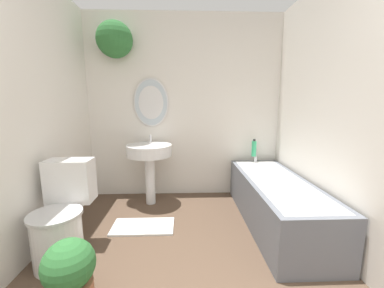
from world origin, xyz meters
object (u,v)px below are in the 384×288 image
(pedestal_sink, at_px, (149,156))
(potted_plant, at_px, (70,273))
(toilet, at_px, (62,218))
(shampoo_bottle, at_px, (254,148))
(bathtub, at_px, (276,201))

(pedestal_sink, relative_size, potted_plant, 1.89)
(pedestal_sink, xyz_separation_m, potted_plant, (-0.28, -1.55, -0.38))
(toilet, bearing_deg, shampoo_bottle, 32.39)
(toilet, distance_m, pedestal_sink, 1.22)
(potted_plant, bearing_deg, pedestal_sink, 79.58)
(toilet, distance_m, potted_plant, 0.59)
(pedestal_sink, distance_m, potted_plant, 1.62)
(bathtub, height_order, shampoo_bottle, shampoo_bottle)
(bathtub, xyz_separation_m, shampoo_bottle, (-0.02, 0.75, 0.41))
(bathtub, bearing_deg, toilet, -166.33)
(pedestal_sink, bearing_deg, shampoo_bottle, 7.62)
(shampoo_bottle, bearing_deg, bathtub, -88.29)
(pedestal_sink, relative_size, bathtub, 0.51)
(bathtub, bearing_deg, pedestal_sink, 157.73)
(shampoo_bottle, bearing_deg, toilet, -147.61)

